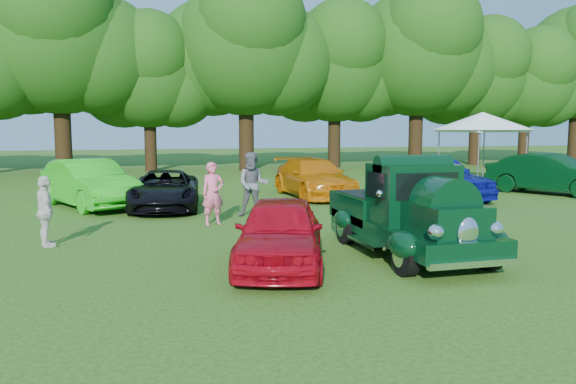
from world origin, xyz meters
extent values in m
plane|color=#1F4D12|center=(0.00, 0.00, 0.00)|extent=(120.00, 120.00, 0.00)
cylinder|color=black|center=(0.35, -1.69, 0.37)|extent=(0.22, 0.74, 0.74)
cylinder|color=black|center=(2.01, -1.69, 0.37)|extent=(0.22, 0.74, 0.74)
cylinder|color=black|center=(0.35, 1.17, 0.37)|extent=(0.22, 0.74, 0.74)
cylinder|color=black|center=(2.01, 1.17, 0.37)|extent=(0.22, 0.74, 0.74)
cube|color=black|center=(1.18, -0.18, 0.52)|extent=(1.73, 4.52, 0.34)
cube|color=black|center=(1.18, -1.54, 0.92)|extent=(1.10, 1.46, 0.62)
cube|color=black|center=(1.18, -0.31, 1.27)|extent=(1.57, 1.15, 1.20)
cube|color=black|center=(1.18, -0.87, 1.48)|extent=(1.31, 0.06, 0.52)
cube|color=black|center=(1.18, 1.19, 0.80)|extent=(1.73, 2.06, 0.58)
cube|color=black|center=(1.18, 1.19, 1.08)|extent=(1.49, 1.81, 0.05)
ellipsoid|color=black|center=(0.32, -1.69, 0.56)|extent=(0.50, 0.86, 0.50)
ellipsoid|color=black|center=(2.04, -1.69, 0.56)|extent=(0.50, 0.86, 0.50)
ellipsoid|color=black|center=(0.29, 1.17, 0.55)|extent=(0.38, 0.72, 0.42)
ellipsoid|color=black|center=(2.07, 1.17, 0.55)|extent=(0.38, 0.72, 0.42)
ellipsoid|color=white|center=(1.18, -2.29, 0.80)|extent=(0.41, 0.12, 0.60)
sphere|color=white|center=(0.62, -2.22, 0.86)|extent=(0.28, 0.28, 0.28)
sphere|color=white|center=(1.74, -2.22, 0.86)|extent=(0.28, 0.28, 0.28)
cube|color=white|center=(1.18, -2.44, 0.34)|extent=(1.63, 0.11, 0.11)
cube|color=white|center=(1.18, 2.23, 0.40)|extent=(1.63, 0.11, 0.11)
imported|color=#A90715|center=(-1.60, -0.49, 0.66)|extent=(2.63, 4.13, 1.31)
imported|color=#1DA716|center=(-5.64, 8.76, 0.78)|extent=(3.57, 5.01, 1.57)
imported|color=black|center=(-3.28, 7.72, 0.62)|extent=(2.55, 4.65, 1.24)
imported|color=#C66807|center=(2.29, 9.61, 0.71)|extent=(2.26, 5.02, 1.43)
imported|color=#0C1089|center=(6.43, 7.80, 0.82)|extent=(2.48, 4.99, 1.63)
imported|color=black|center=(11.52, 7.98, 0.79)|extent=(3.73, 5.04, 1.59)
imported|color=#E25D7F|center=(-2.18, 4.47, 0.84)|extent=(0.67, 0.51, 1.68)
imported|color=slate|center=(-0.88, 5.52, 0.94)|extent=(1.07, 0.93, 1.88)
imported|color=silver|center=(-6.07, 2.56, 0.78)|extent=(0.64, 0.98, 1.56)
cube|color=white|center=(11.18, 12.17, 2.45)|extent=(3.37, 3.37, 0.12)
cone|color=white|center=(11.18, 12.17, 2.90)|extent=(4.94, 4.94, 0.80)
cylinder|color=slate|center=(10.02, 10.65, 1.20)|extent=(0.06, 0.06, 2.40)
cylinder|color=slate|center=(9.67, 13.33, 1.20)|extent=(0.06, 0.06, 2.40)
cylinder|color=slate|center=(12.70, 11.00, 1.20)|extent=(0.06, 0.06, 2.40)
cylinder|color=slate|center=(12.34, 13.68, 1.20)|extent=(0.06, 0.06, 2.40)
cylinder|color=#302110|center=(-8.07, 23.38, 2.29)|extent=(0.92, 0.92, 4.58)
sphere|color=#15400D|center=(-8.07, 23.38, 7.51)|extent=(8.37, 8.37, 8.37)
cylinder|color=#302110|center=(-3.28, 24.32, 1.78)|extent=(0.71, 0.71, 3.56)
sphere|color=#15400D|center=(-3.28, 24.32, 5.83)|extent=(6.50, 6.50, 6.50)
cylinder|color=#302110|center=(2.36, 23.27, 2.27)|extent=(0.91, 0.91, 4.54)
sphere|color=#15400D|center=(2.36, 23.27, 7.44)|extent=(8.30, 8.30, 8.30)
cylinder|color=#302110|center=(8.48, 24.56, 2.04)|extent=(0.81, 0.81, 4.07)
sphere|color=#15400D|center=(8.48, 24.56, 6.68)|extent=(7.45, 7.45, 7.45)
cylinder|color=#302110|center=(13.78, 23.41, 2.28)|extent=(0.91, 0.91, 4.57)
sphere|color=#15400D|center=(13.78, 23.41, 7.49)|extent=(8.35, 8.35, 8.35)
cylinder|color=#302110|center=(18.79, 24.23, 1.92)|extent=(0.77, 0.77, 3.85)
sphere|color=#15400D|center=(18.79, 24.23, 6.31)|extent=(7.03, 7.03, 7.03)
cylinder|color=#302110|center=(22.47, 23.79, 1.81)|extent=(0.72, 0.72, 3.62)
sphere|color=#15400D|center=(22.47, 23.79, 5.93)|extent=(6.62, 6.62, 6.62)
cylinder|color=#302110|center=(27.35, 24.39, 2.23)|extent=(0.89, 0.89, 4.47)
camera|label=1|loc=(-4.14, -10.40, 2.58)|focal=35.00mm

